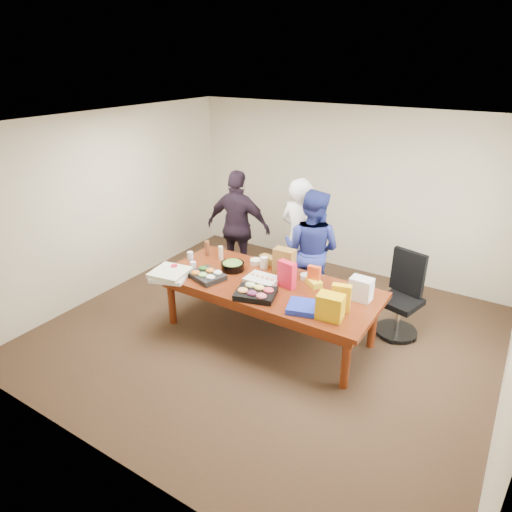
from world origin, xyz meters
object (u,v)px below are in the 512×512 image
Objects in this scene: person_center at (299,239)px; salad_bowl at (233,266)px; conference_table at (268,309)px; person_right at (311,250)px; sheet_cake at (262,280)px; office_chair at (401,299)px.

salad_bowl is (-0.45, -1.07, -0.12)m from person_center.
person_right reaches higher than conference_table.
person_center is 1.04× the size of person_right.
person_right is at bearing 77.75° from sheet_cake.
person_center is 1.17m from salad_bowl.
person_center is 0.34m from person_right.
person_right reaches higher than office_chair.
person_right is 4.35× the size of sheet_cake.
conference_table is 6.92× the size of sheet_cake.
person_center is at bearing -35.52° from person_right.
conference_table is 2.62× the size of office_chair.
salad_bowl is at bearing 171.15° from conference_table.
person_center reaches higher than conference_table.
person_right is (0.12, 0.97, 0.51)m from conference_table.
office_chair reaches higher than sheet_cake.
person_center is 5.89× the size of salad_bowl.
salad_bowl is (-0.53, 0.11, 0.02)m from sheet_cake.
person_right is 5.65× the size of salad_bowl.
salad_bowl is at bearing 78.61° from person_center.
person_right is (0.28, -0.19, -0.04)m from person_center.
person_center is at bearing 97.83° from conference_table.
sheet_cake is at bearing 76.69° from person_right.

